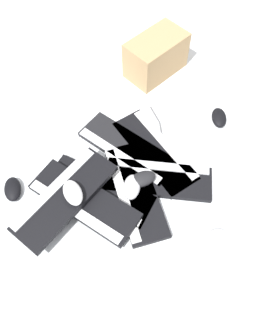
# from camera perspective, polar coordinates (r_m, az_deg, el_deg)

# --- Properties ---
(ground_plane) EXTENTS (3.20, 3.20, 0.00)m
(ground_plane) POSITION_cam_1_polar(r_m,az_deg,el_deg) (1.36, 0.60, -1.35)
(ground_plane) COLOR silver
(keyboard_0) EXTENTS (0.43, 0.41, 0.03)m
(keyboard_0) POSITION_cam_1_polar(r_m,az_deg,el_deg) (1.32, -6.16, -4.05)
(keyboard_0) COLOR black
(keyboard_0) RESTS_ON ground
(keyboard_1) EXTENTS (0.16, 0.44, 0.03)m
(keyboard_1) POSITION_cam_1_polar(r_m,az_deg,el_deg) (1.31, 0.07, -4.06)
(keyboard_1) COLOR black
(keyboard_1) RESTS_ON ground
(keyboard_2) EXTENTS (0.46, 0.30, 0.03)m
(keyboard_2) POSITION_cam_1_polar(r_m,az_deg,el_deg) (1.34, 3.98, -1.92)
(keyboard_2) COLOR black
(keyboard_2) RESTS_ON ground
(keyboard_3) EXTENTS (0.29, 0.46, 0.03)m
(keyboard_3) POSITION_cam_1_polar(r_m,az_deg,el_deg) (1.41, 3.54, 3.00)
(keyboard_3) COLOR black
(keyboard_3) RESTS_ON ground
(keyboard_4) EXTENTS (0.39, 0.44, 0.03)m
(keyboard_4) POSITION_cam_1_polar(r_m,az_deg,el_deg) (1.42, -1.30, 3.41)
(keyboard_4) COLOR black
(keyboard_4) RESTS_ON ground
(keyboard_5) EXTENTS (0.40, 0.43, 0.03)m
(keyboard_5) POSITION_cam_1_polar(r_m,az_deg,el_deg) (1.28, -8.78, -5.78)
(keyboard_5) COLOR black
(keyboard_5) RESTS_ON keyboard_0
(keyboard_6) EXTENTS (0.44, 0.39, 0.03)m
(keyboard_6) POSITION_cam_1_polar(r_m,az_deg,el_deg) (1.26, -12.02, -4.95)
(keyboard_6) COLOR black
(keyboard_6) RESTS_ON keyboard_5
(mouse_0) EXTENTS (0.13, 0.10, 0.04)m
(mouse_0) POSITION_cam_1_polar(r_m,az_deg,el_deg) (1.27, 13.61, -12.00)
(mouse_0) COLOR silver
(mouse_0) RESTS_ON ground
(mouse_1) EXTENTS (0.10, 0.13, 0.04)m
(mouse_1) POSITION_cam_1_polar(r_m,az_deg,el_deg) (1.28, -0.48, -3.33)
(mouse_1) COLOR #B7B7BC
(mouse_1) RESTS_ON keyboard_1
(mouse_2) EXTENTS (0.09, 0.12, 0.04)m
(mouse_2) POSITION_cam_1_polar(r_m,az_deg,el_deg) (1.56, 14.50, 8.51)
(mouse_2) COLOR black
(mouse_2) RESTS_ON ground
(mouse_3) EXTENTS (0.12, 0.08, 0.04)m
(mouse_3) POSITION_cam_1_polar(r_m,az_deg,el_deg) (1.30, 1.39, -1.92)
(mouse_3) COLOR black
(mouse_3) RESTS_ON keyboard_1
(mouse_4) EXTENTS (0.07, 0.11, 0.04)m
(mouse_4) POSITION_cam_1_polar(r_m,az_deg,el_deg) (1.40, -20.45, -3.46)
(mouse_4) COLOR black
(mouse_4) RESTS_ON ground
(mouse_5) EXTENTS (0.09, 0.12, 0.04)m
(mouse_5) POSITION_cam_1_polar(r_m,az_deg,el_deg) (1.22, -10.69, -4.25)
(mouse_5) COLOR silver
(mouse_5) RESTS_ON keyboard_6
(cable_0) EXTENTS (0.33, 0.41, 0.01)m
(cable_0) POSITION_cam_1_polar(r_m,az_deg,el_deg) (1.41, 2.48, 2.05)
(cable_0) COLOR #59595B
(cable_0) RESTS_ON ground
(cardboard_box) EXTENTS (0.34, 0.29, 0.19)m
(cardboard_box) POSITION_cam_1_polar(r_m,az_deg,el_deg) (1.68, 3.75, 18.93)
(cardboard_box) COLOR tan
(cardboard_box) RESTS_ON ground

